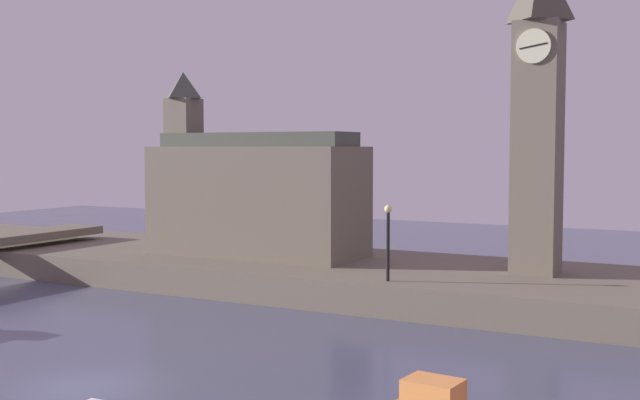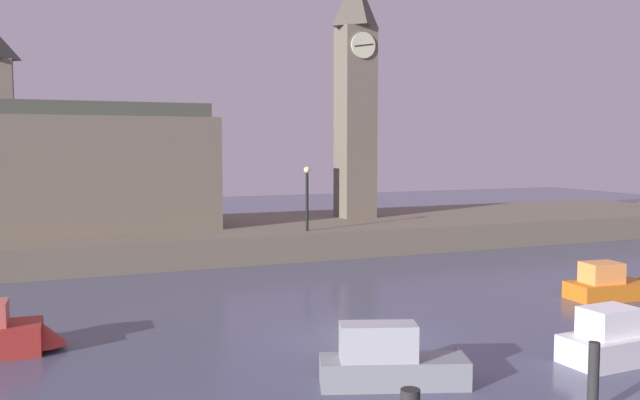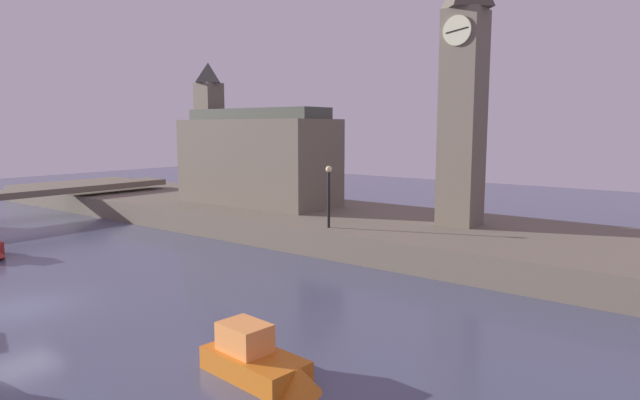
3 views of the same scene
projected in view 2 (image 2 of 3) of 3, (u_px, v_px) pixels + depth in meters
The scene contains 10 objects.
ground_plane at pixel (363, 339), 21.85m from camera, with size 120.00×120.00×0.00m, color #474C66.
far_embankment at pixel (216, 237), 40.24m from camera, with size 70.00×12.00×1.50m, color #6B6051.
clock_tower at pixel (355, 92), 43.87m from camera, with size 2.36×2.41×15.71m.
parliament_hall at pixel (96, 167), 37.56m from camera, with size 12.35×5.17×10.75m.
streetlamp at pixel (307, 190), 37.20m from camera, with size 0.36×0.36×3.54m.
mooring_post_right at pixel (593, 379), 15.64m from camera, with size 0.25×0.25×1.72m, color #272727.
boat_dinghy_red at pixel (2, 334), 20.26m from camera, with size 3.46×1.71×1.61m.
boat_cruiser_grey at pixel (401, 362), 17.65m from camera, with size 4.56×2.36×1.76m.
boat_patrol_orange at pixel (615, 286), 27.65m from camera, with size 4.12×1.87×1.55m.
boat_ferry_white at pixel (627, 341), 19.73m from camera, with size 4.24×1.72×1.61m.
Camera 2 is at (-9.35, -19.30, 6.25)m, focal length 38.11 mm.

